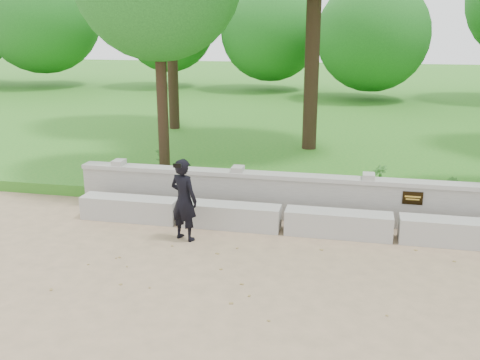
# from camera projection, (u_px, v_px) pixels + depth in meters

# --- Properties ---
(ground) EXTENTS (80.00, 80.00, 0.00)m
(ground) POSITION_uv_depth(u_px,v_px,m) (403.00, 290.00, 7.66)
(ground) COLOR tan
(ground) RESTS_ON ground
(lawn) EXTENTS (40.00, 22.00, 0.25)m
(lawn) POSITION_uv_depth(u_px,v_px,m) (376.00, 120.00, 20.78)
(lawn) COLOR #21751C
(lawn) RESTS_ON ground
(concrete_bench) EXTENTS (11.90, 0.45, 0.45)m
(concrete_bench) POSITION_uv_depth(u_px,v_px,m) (396.00, 228.00, 9.38)
(concrete_bench) COLOR #B1AFA7
(concrete_bench) RESTS_ON ground
(parapet_wall) EXTENTS (12.50, 0.35, 0.90)m
(parapet_wall) POSITION_uv_depth(u_px,v_px,m) (394.00, 203.00, 9.97)
(parapet_wall) COLOR #A7A49D
(parapet_wall) RESTS_ON ground
(man_main) EXTENTS (0.63, 0.59, 1.47)m
(man_main) POSITION_uv_depth(u_px,v_px,m) (184.00, 200.00, 9.29)
(man_main) COLOR black
(man_main) RESTS_ON ground
(shrub_a) EXTENTS (0.34, 0.30, 0.54)m
(shrub_a) POSITION_uv_depth(u_px,v_px,m) (161.00, 158.00, 13.10)
(shrub_a) COLOR #336F25
(shrub_a) RESTS_ON lawn
(shrub_b) EXTENTS (0.32, 0.36, 0.57)m
(shrub_b) POSITION_uv_depth(u_px,v_px,m) (450.00, 192.00, 10.39)
(shrub_b) COLOR #336F25
(shrub_b) RESTS_ON lawn
(shrub_d) EXTENTS (0.47, 0.47, 0.63)m
(shrub_d) POSITION_uv_depth(u_px,v_px,m) (379.00, 180.00, 11.07)
(shrub_d) COLOR #336F25
(shrub_d) RESTS_ON lawn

